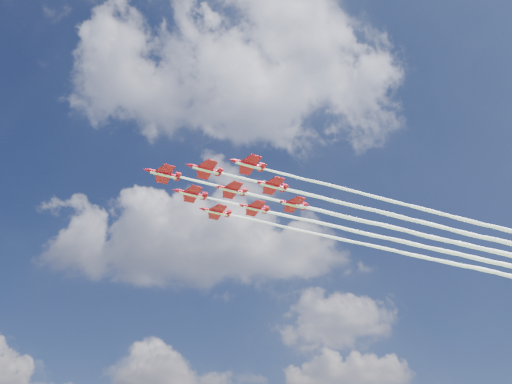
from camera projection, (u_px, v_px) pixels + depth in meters
jet_lead at (372, 223)px, 155.18m from camera, size 127.14×60.61×2.59m
jet_row2_port at (410, 219)px, 153.45m from camera, size 127.14×60.61×2.59m
jet_row2_starb at (385, 238)px, 163.20m from camera, size 127.14×60.61×2.59m
jet_row3_port at (449, 216)px, 151.72m from camera, size 127.14×60.61×2.59m
jet_row3_centre at (422, 235)px, 161.47m from camera, size 127.14×60.61×2.59m
jet_row3_starb at (398, 251)px, 171.22m from camera, size 127.14×60.61×2.59m
jet_row4_port at (459, 231)px, 159.74m from camera, size 127.14×60.61×2.59m
jet_row4_starb at (433, 248)px, 169.49m from camera, size 127.14×60.61×2.59m
jet_tail at (469, 246)px, 167.76m from camera, size 127.14×60.61×2.59m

